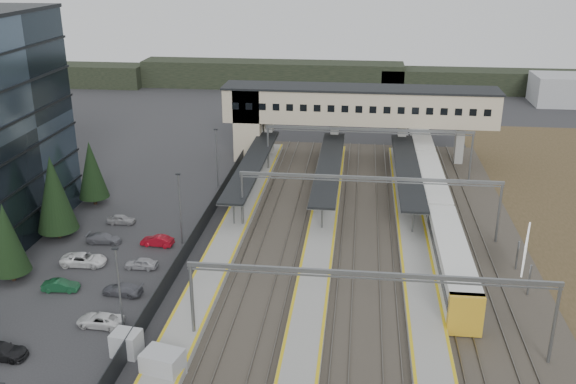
# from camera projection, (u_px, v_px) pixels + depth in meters

# --- Properties ---
(ground) EXTENTS (220.00, 220.00, 0.00)m
(ground) POSITION_uv_depth(u_px,v_px,m) (237.00, 293.00, 59.86)
(ground) COLOR #2B2B2D
(ground) RESTS_ON ground
(car_park) EXTENTS (10.58, 44.16, 1.29)m
(car_park) POSITION_uv_depth(u_px,v_px,m) (48.00, 336.00, 52.12)
(car_park) COLOR #B9BABD
(car_park) RESTS_ON ground
(lampposts) EXTENTS (0.50, 53.25, 8.07)m
(lampposts) POSITION_uv_depth(u_px,v_px,m) (155.00, 241.00, 60.36)
(lampposts) COLOR slate
(lampposts) RESTS_ON ground
(fence) EXTENTS (0.08, 90.00, 2.00)m
(fence) POSITION_uv_depth(u_px,v_px,m) (183.00, 256.00, 64.86)
(fence) COLOR #26282B
(fence) RESTS_ON ground
(relay_cabin_near) EXTENTS (3.27, 2.70, 2.38)m
(relay_cabin_near) POSITION_uv_depth(u_px,v_px,m) (163.00, 366.00, 47.44)
(relay_cabin_near) COLOR #A8ABAE
(relay_cabin_near) RESTS_ON ground
(relay_cabin_far) EXTENTS (2.37, 2.06, 1.97)m
(relay_cabin_far) POSITION_uv_depth(u_px,v_px,m) (127.00, 343.00, 50.54)
(relay_cabin_far) COLOR #A8ABAE
(relay_cabin_far) RESTS_ON ground
(rail_corridor) EXTENTS (34.00, 90.00, 0.92)m
(rail_corridor) POSITION_uv_depth(u_px,v_px,m) (339.00, 271.00, 63.39)
(rail_corridor) COLOR #38332B
(rail_corridor) RESTS_ON ground
(canopies) EXTENTS (23.10, 30.00, 3.28)m
(canopies) POSITION_uv_depth(u_px,v_px,m) (329.00, 166.00, 82.79)
(canopies) COLOR black
(canopies) RESTS_ON ground
(footbridge) EXTENTS (40.40, 6.40, 11.20)m
(footbridge) POSITION_uv_depth(u_px,v_px,m) (340.00, 109.00, 95.23)
(footbridge) COLOR beige
(footbridge) RESTS_ON ground
(gantries) EXTENTS (28.40, 62.28, 7.17)m
(gantries) POSITION_uv_depth(u_px,v_px,m) (369.00, 228.00, 59.23)
(gantries) COLOR slate
(gantries) RESTS_ON ground
(train) EXTENTS (2.89, 60.35, 3.64)m
(train) POSITION_uv_depth(u_px,v_px,m) (432.00, 189.00, 79.84)
(train) COLOR silver
(train) RESTS_ON ground
(billboard) EXTENTS (1.87, 5.88, 5.19)m
(billboard) POSITION_uv_depth(u_px,v_px,m) (526.00, 250.00, 60.41)
(billboard) COLOR slate
(billboard) RESTS_ON ground
(treeline_far) EXTENTS (170.00, 19.00, 7.00)m
(treeline_far) POSITION_uv_depth(u_px,v_px,m) (421.00, 80.00, 141.95)
(treeline_far) COLOR black
(treeline_far) RESTS_ON ground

